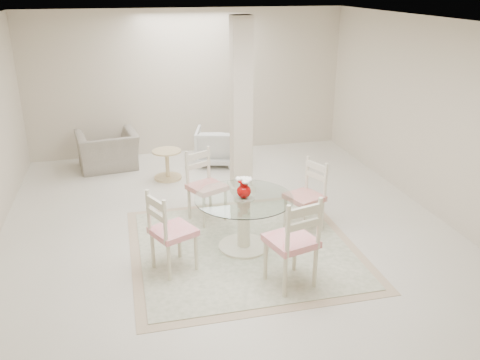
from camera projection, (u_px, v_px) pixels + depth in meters
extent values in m
plane|color=silver|center=(228.00, 229.00, 6.92)|extent=(7.00, 7.00, 0.00)
cube|color=beige|center=(188.00, 83.00, 9.59)|extent=(6.00, 0.02, 2.70)
cube|color=beige|center=(341.00, 283.00, 3.25)|extent=(6.00, 0.02, 2.70)
cube|color=beige|center=(437.00, 119.00, 7.07)|extent=(0.02, 7.00, 2.70)
cube|color=white|center=(226.00, 22.00, 5.92)|extent=(6.00, 7.00, 0.02)
cube|color=beige|center=(241.00, 108.00, 7.70)|extent=(0.30, 0.30, 2.70)
cube|color=tan|center=(244.00, 248.00, 6.42)|extent=(2.80, 2.80, 0.01)
cube|color=beige|center=(244.00, 247.00, 6.42)|extent=(2.57, 2.57, 0.01)
cylinder|color=#F7F2CB|center=(244.00, 246.00, 6.41)|extent=(0.63, 0.63, 0.05)
cylinder|color=#F7F2CB|center=(244.00, 222.00, 6.29)|extent=(0.16, 0.16, 0.65)
cylinder|color=#F7F2CB|center=(244.00, 199.00, 6.17)|extent=(0.26, 0.26, 0.03)
cylinder|color=white|center=(244.00, 198.00, 6.17)|extent=(1.21, 1.21, 0.01)
ellipsoid|color=#A30505|center=(244.00, 191.00, 6.13)|extent=(0.18, 0.18, 0.17)
cylinder|color=#A30505|center=(244.00, 183.00, 6.10)|extent=(0.09, 0.09, 0.05)
cylinder|color=#A30505|center=(244.00, 181.00, 6.08)|extent=(0.15, 0.15, 0.02)
ellipsoid|color=white|center=(244.00, 179.00, 6.07)|extent=(0.10, 0.10, 0.05)
ellipsoid|color=white|center=(248.00, 179.00, 6.11)|extent=(0.10, 0.10, 0.05)
ellipsoid|color=white|center=(239.00, 179.00, 6.09)|extent=(0.10, 0.10, 0.05)
ellipsoid|color=white|center=(246.00, 182.00, 6.03)|extent=(0.10, 0.10, 0.05)
ellipsoid|color=white|center=(248.00, 180.00, 6.05)|extent=(0.10, 0.10, 0.05)
cylinder|color=beige|center=(285.00, 214.00, 6.84)|extent=(0.04, 0.04, 0.45)
cylinder|color=beige|center=(303.00, 223.00, 6.58)|extent=(0.04, 0.04, 0.45)
cylinder|color=beige|center=(304.00, 207.00, 7.03)|extent=(0.04, 0.04, 0.45)
cylinder|color=beige|center=(322.00, 216.00, 6.77)|extent=(0.04, 0.04, 0.45)
cube|color=red|center=(304.00, 197.00, 6.71)|extent=(0.56, 0.56, 0.07)
cube|color=beige|center=(316.00, 171.00, 6.70)|extent=(0.19, 0.38, 0.52)
cylinder|color=beige|center=(204.00, 213.00, 6.85)|extent=(0.04, 0.04, 0.46)
cylinder|color=beige|center=(226.00, 206.00, 7.06)|extent=(0.04, 0.04, 0.46)
cylinder|color=beige|center=(189.00, 204.00, 7.11)|extent=(0.04, 0.04, 0.46)
cylinder|color=beige|center=(210.00, 198.00, 7.32)|extent=(0.04, 0.04, 0.46)
cube|color=#B52313|center=(207.00, 187.00, 6.99)|extent=(0.59, 0.59, 0.07)
cube|color=beige|center=(198.00, 161.00, 7.01)|extent=(0.38, 0.21, 0.54)
cylinder|color=beige|center=(196.00, 253.00, 5.84)|extent=(0.04, 0.04, 0.46)
cylinder|color=beige|center=(179.00, 241.00, 6.10)|extent=(0.04, 0.04, 0.46)
cylinder|color=beige|center=(169.00, 263.00, 5.63)|extent=(0.04, 0.04, 0.46)
cylinder|color=beige|center=(153.00, 251.00, 5.89)|extent=(0.04, 0.04, 0.46)
cube|color=red|center=(173.00, 231.00, 5.77)|extent=(0.59, 0.59, 0.07)
cube|color=beige|center=(156.00, 209.00, 5.53)|extent=(0.21, 0.38, 0.54)
cylinder|color=beige|center=(295.00, 252.00, 5.83)|extent=(0.05, 0.05, 0.50)
cylinder|color=beige|center=(265.00, 260.00, 5.65)|extent=(0.05, 0.05, 0.50)
cylinder|color=beige|center=(315.00, 268.00, 5.51)|extent=(0.05, 0.05, 0.50)
cylinder|color=beige|center=(285.00, 277.00, 5.33)|extent=(0.05, 0.05, 0.50)
cube|color=red|center=(291.00, 241.00, 5.47)|extent=(0.59, 0.59, 0.08)
cube|color=beige|center=(304.00, 218.00, 5.16)|extent=(0.43, 0.16, 0.59)
imported|color=gray|center=(108.00, 151.00, 9.03)|extent=(1.14, 1.03, 0.66)
imported|color=silver|center=(216.00, 146.00, 9.27)|extent=(0.88, 0.90, 0.67)
cylinder|color=#D7B984|center=(168.00, 177.00, 8.67)|extent=(0.46, 0.46, 0.04)
cylinder|color=#D7B984|center=(167.00, 165.00, 8.58)|extent=(0.07, 0.07, 0.44)
cylinder|color=#D7B984|center=(167.00, 151.00, 8.49)|extent=(0.48, 0.48, 0.03)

